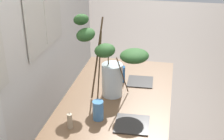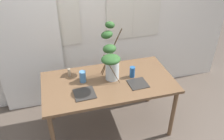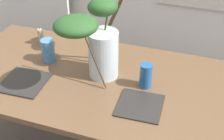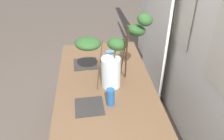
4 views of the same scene
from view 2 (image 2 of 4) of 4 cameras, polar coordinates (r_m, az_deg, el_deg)
ground at (r=3.32m, az=-0.73°, el=-13.52°), size 14.00×14.00×0.00m
back_wall_with_windows at (r=3.32m, az=-4.88°, el=14.12°), size 4.36×0.14×2.67m
curtain_sheer_side at (r=3.21m, az=-20.59°, el=8.03°), size 0.88×0.03×2.34m
dining_table at (r=2.87m, az=-0.83°, el=-3.97°), size 1.59×0.84×0.76m
vase_with_branches at (r=2.73m, az=-0.27°, el=2.74°), size 0.35×0.64×0.66m
drinking_glass_blue_left at (r=2.80m, az=-7.19°, el=-1.63°), size 0.08×0.08×0.14m
drinking_glass_blue_right at (r=2.87m, az=4.98°, el=-0.48°), size 0.07×0.07×0.14m
plate_square_left at (r=2.64m, az=-6.73°, el=-5.77°), size 0.24×0.24×0.01m
plate_square_right at (r=2.79m, az=6.37°, el=-3.33°), size 0.23×0.23×0.01m
pillar_candle at (r=2.93m, az=-10.42°, el=-0.60°), size 0.03×0.03×0.12m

